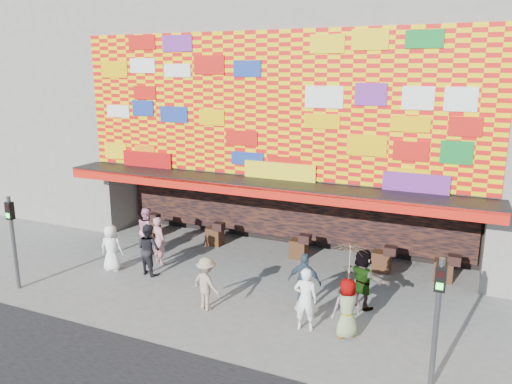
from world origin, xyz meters
TOP-DOWN VIEW (x-y plane):
  - ground at (0.00, 0.00)m, footprint 90.00×90.00m
  - shop_building at (0.00, 8.18)m, footprint 15.20×9.40m
  - neighbor_left at (-13.00, 8.00)m, footprint 11.00×8.00m
  - signal_left at (-6.20, -1.50)m, footprint 0.22×0.20m
  - signal_right at (6.20, -1.50)m, footprint 0.22×0.20m
  - ped_a at (-4.47, 0.90)m, footprint 0.89×0.69m
  - ped_b at (-3.34, 2.07)m, footprint 0.74×0.62m
  - ped_c at (-3.12, 1.17)m, footprint 0.99×0.85m
  - ped_d at (-0.06, -0.28)m, footprint 1.14×0.86m
  - ped_e at (2.50, 0.86)m, footprint 1.00×0.42m
  - ped_f at (3.98, 1.66)m, footprint 1.70×1.19m
  - ped_g at (3.98, -0.14)m, footprint 0.92×0.87m
  - ped_h at (2.89, -0.21)m, footprint 0.69×0.52m
  - ped_i at (-4.44, 2.90)m, footprint 1.06×1.04m
  - parasol at (3.98, -0.14)m, footprint 1.06×1.07m

SIDE VIEW (x-z plane):
  - ground at x=0.00m, z-range 0.00..0.00m
  - ped_d at x=-0.06m, z-range 0.00..1.57m
  - ped_g at x=3.98m, z-range 0.00..1.59m
  - ped_a at x=-4.47m, z-range 0.00..1.61m
  - ped_e at x=2.50m, z-range 0.00..1.69m
  - ped_b at x=-3.34m, z-range 0.00..1.72m
  - ped_i at x=-4.44m, z-range 0.00..1.73m
  - ped_h at x=2.89m, z-range 0.00..1.73m
  - ped_c at x=-3.12m, z-range 0.00..1.75m
  - ped_f at x=3.98m, z-range 0.00..1.77m
  - signal_left at x=-6.20m, z-range 0.36..3.36m
  - signal_right at x=6.20m, z-range 0.36..3.36m
  - parasol at x=3.98m, z-range 1.22..2.99m
  - shop_building at x=0.00m, z-range 0.23..10.23m
  - neighbor_left at x=-13.00m, z-range 0.00..12.00m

